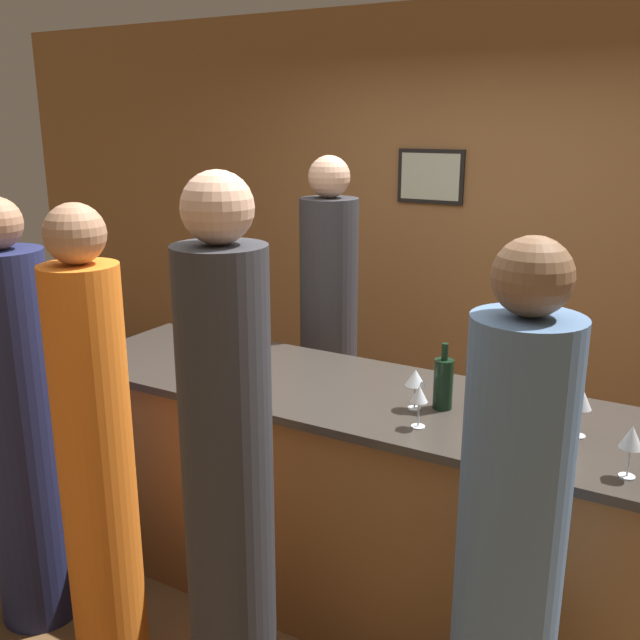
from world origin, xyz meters
The scene contains 14 objects.
ground_plane centered at (0.00, 0.00, 0.00)m, with size 14.00×14.00×0.00m, color brown.
back_wall centered at (0.00, 1.89, 1.40)m, with size 8.00×0.08×2.80m.
bar_counter centered at (0.00, 0.00, 0.50)m, with size 2.69×0.79×1.01m.
bartender centered at (-0.51, 0.73, 0.91)m, with size 0.31×0.31×1.93m.
guest_0 centered at (-0.66, -0.81, 0.87)m, with size 0.28×0.28×1.83m.
guest_1 centered at (-0.05, -0.79, 0.93)m, with size 0.30×0.30×1.96m.
guest_2 centered at (0.87, -0.71, 0.86)m, with size 0.30×0.30×1.82m.
guest_3 centered at (-1.12, -0.77, 0.85)m, with size 0.33×0.33×1.82m.
wine_bottle_0 centered at (0.41, 0.00, 1.11)m, with size 0.08×0.08×0.27m.
wine_glass_0 centered at (0.39, -0.22, 1.13)m, with size 0.06×0.06×0.16m.
wine_glass_1 centered at (1.11, -0.25, 1.14)m, with size 0.07×0.07×0.18m.
wine_glass_2 centered at (0.31, -0.06, 1.13)m, with size 0.08×0.08×0.16m.
wine_glass_3 centered at (0.92, -0.01, 1.15)m, with size 0.07×0.07×0.18m.
wine_glass_4 centered at (-0.51, 0.01, 1.12)m, with size 0.07×0.07×0.15m.
Camera 1 is at (1.28, -2.50, 2.10)m, focal length 40.00 mm.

